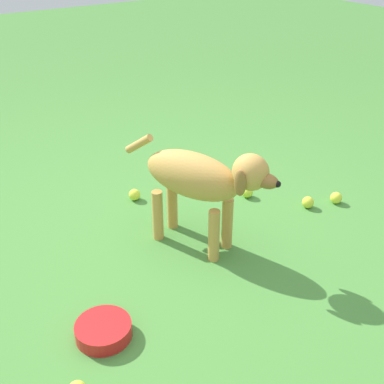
% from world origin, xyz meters
% --- Properties ---
extents(ground, '(14.00, 14.00, 0.00)m').
position_xyz_m(ground, '(0.00, 0.00, 0.00)').
color(ground, '#478438').
extents(dog, '(0.40, 0.78, 0.56)m').
position_xyz_m(dog, '(-0.23, 0.11, 0.37)').
color(dog, '#C69347').
rests_on(dog, ground).
extents(tennis_ball_0, '(0.07, 0.07, 0.07)m').
position_xyz_m(tennis_ball_0, '(-0.73, -0.13, 0.03)').
color(tennis_ball_0, '#C0DD36').
rests_on(tennis_ball_0, ground).
extents(tennis_ball_1, '(0.07, 0.07, 0.07)m').
position_xyz_m(tennis_ball_1, '(-0.93, 0.15, 0.03)').
color(tennis_ball_1, '#CDD53A').
rests_on(tennis_ball_1, ground).
extents(tennis_ball_2, '(0.07, 0.07, 0.07)m').
position_xyz_m(tennis_ball_2, '(-1.10, 0.21, 0.03)').
color(tennis_ball_2, '#D5DE3D').
rests_on(tennis_ball_2, ground).
extents(tennis_ball_4, '(0.07, 0.07, 0.07)m').
position_xyz_m(tennis_ball_4, '(-0.18, -0.47, 0.03)').
color(tennis_ball_4, '#D4DF3C').
rests_on(tennis_ball_4, ground).
extents(water_bowl, '(0.22, 0.22, 0.06)m').
position_xyz_m(water_bowl, '(0.42, 0.39, 0.03)').
color(water_bowl, red).
rests_on(water_bowl, ground).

